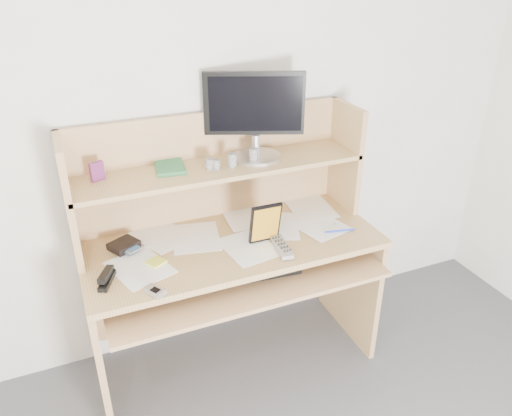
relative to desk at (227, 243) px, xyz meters
name	(u,v)px	position (x,y,z in m)	size (l,w,h in m)	color
back_wall	(207,120)	(0.00, 0.24, 0.56)	(3.60, 0.04, 2.50)	white
desk	(227,243)	(0.00, 0.00, 0.00)	(1.40, 0.70, 1.30)	tan
paper_clutter	(233,241)	(0.00, -0.08, 0.06)	(1.32, 0.54, 0.01)	white
keyboard	(245,270)	(0.01, -0.21, -0.03)	(0.51, 0.22, 0.03)	black
tv_remote	(281,246)	(0.18, -0.24, 0.07)	(0.06, 0.20, 0.02)	gray
flip_phone	(155,290)	(-0.43, -0.34, 0.07)	(0.05, 0.09, 0.02)	#A9AAAC
stapler	(107,277)	(-0.60, -0.19, 0.08)	(0.04, 0.14, 0.04)	black
wallet	(124,245)	(-0.49, 0.05, 0.08)	(0.12, 0.10, 0.03)	black
sticky_note_pad	(156,262)	(-0.38, -0.12, 0.06)	(0.07, 0.07, 0.01)	gold
digital_camera	(265,227)	(0.17, -0.07, 0.09)	(0.10, 0.04, 0.06)	#AFAFB1
game_case	(265,223)	(0.13, -0.16, 0.16)	(0.15, 0.02, 0.21)	black
blue_pen	(340,231)	(0.51, -0.21, 0.07)	(0.01, 0.01, 0.15)	#1A3AC4
card_box	(97,171)	(-0.55, 0.11, 0.43)	(0.06, 0.02, 0.09)	#A92516
shelf_book	(170,167)	(-0.23, 0.12, 0.40)	(0.13, 0.18, 0.02)	#337F53
chip_stack_a	(216,165)	(-0.03, 0.03, 0.41)	(0.04, 0.04, 0.05)	black
chip_stack_b	(232,161)	(0.05, 0.03, 0.42)	(0.04, 0.04, 0.07)	white
chip_stack_c	(210,164)	(-0.06, 0.04, 0.41)	(0.04, 0.04, 0.05)	black
chip_stack_d	(254,156)	(0.16, 0.04, 0.42)	(0.04, 0.04, 0.07)	white
monitor	(255,113)	(0.20, 0.11, 0.60)	(0.45, 0.25, 0.41)	silver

